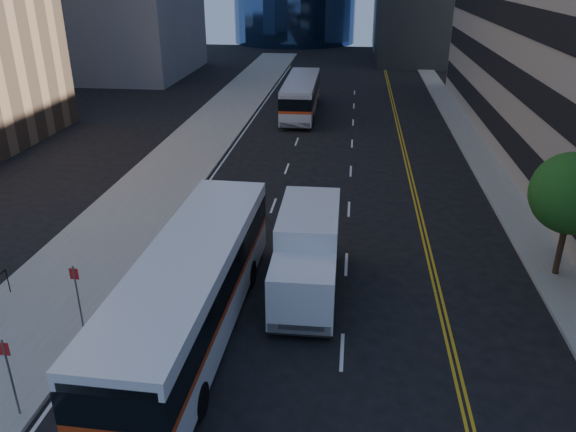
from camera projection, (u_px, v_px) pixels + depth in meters
The scene contains 7 objects.
ground at pixel (323, 393), 16.70m from camera, with size 160.00×160.00×0.00m, color black.
sidewalk_west at pixel (199, 141), 40.48m from camera, with size 5.00×90.00×0.15m, color gray.
sidewalk_east at pixel (477, 151), 38.39m from camera, with size 2.00×90.00×0.15m, color gray.
street_tree at pixel (572, 194), 21.51m from camera, with size 3.20×3.20×5.10m.
bus_front at pixel (192, 288), 18.72m from camera, with size 3.03×12.71×3.26m.
bus_rear at pixel (301, 95), 47.61m from camera, with size 2.72×11.69×3.00m.
box_truck at pixel (307, 253), 21.29m from camera, with size 2.34×6.59×3.14m.
Camera 1 is at (0.50, -13.15, 11.60)m, focal length 35.00 mm.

